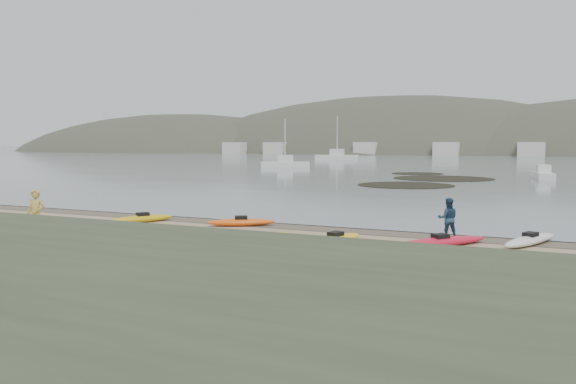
% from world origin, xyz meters
% --- Properties ---
extents(ground, '(600.00, 600.00, 0.00)m').
position_xyz_m(ground, '(0.00, 0.00, 0.00)').
color(ground, tan).
rests_on(ground, ground).
extents(wet_sand, '(60.00, 60.00, 0.00)m').
position_xyz_m(wet_sand, '(0.00, -0.30, 0.00)').
color(wet_sand, brown).
rests_on(wet_sand, ground).
extents(water, '(1200.00, 1200.00, 0.00)m').
position_xyz_m(water, '(0.00, 300.00, 0.01)').
color(water, slate).
rests_on(water, ground).
extents(kayaks, '(21.52, 9.93, 0.34)m').
position_xyz_m(kayaks, '(-0.46, -4.33, 0.17)').
color(kayaks, gold).
rests_on(kayaks, ground).
extents(person_west, '(0.82, 0.66, 1.95)m').
position_xyz_m(person_west, '(-7.28, -7.68, 0.97)').
color(person_west, tan).
rests_on(person_west, ground).
extents(person_east, '(0.92, 0.80, 1.61)m').
position_xyz_m(person_east, '(7.31, -0.96, 0.81)').
color(person_east, navy).
rests_on(person_east, ground).
extents(kelp_mats, '(12.57, 26.40, 0.04)m').
position_xyz_m(kelp_mats, '(-0.15, 34.43, 0.03)').
color(kelp_mats, black).
rests_on(kelp_mats, water).
extents(moored_boats, '(76.52, 74.33, 1.30)m').
position_xyz_m(moored_boats, '(-0.16, 82.09, 0.57)').
color(moored_boats, silver).
rests_on(moored_boats, ground).
extents(far_town, '(199.00, 5.00, 4.00)m').
position_xyz_m(far_town, '(6.00, 145.00, 2.00)').
color(far_town, beige).
rests_on(far_town, ground).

